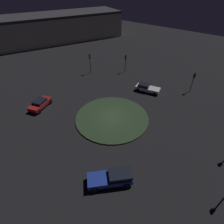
{
  "coord_description": "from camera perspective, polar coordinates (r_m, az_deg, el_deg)",
  "views": [
    {
      "loc": [
        16.34,
        13.13,
        17.48
      ],
      "look_at": [
        0.0,
        0.0,
        1.16
      ],
      "focal_mm": 28.75,
      "sensor_mm": 36.0,
      "label": 1
    }
  ],
  "objects": [
    {
      "name": "store_building",
      "position": [
        65.16,
        -15.89,
        24.6
      ],
      "size": [
        39.57,
        25.42,
        7.76
      ],
      "rotation": [
        0.0,
        0.0,
        5.9
      ],
      "color": "#ADA893",
      "rests_on": "ground_plane"
    },
    {
      "name": "roundabout_island",
      "position": [
        27.24,
        0.0,
        -1.77
      ],
      "size": [
        11.03,
        11.03,
        0.19
      ],
      "primitive_type": "cylinder",
      "color": "#2D4228",
      "rests_on": "ground_plane"
    },
    {
      "name": "car_blue",
      "position": [
        19.69,
        0.04,
        -20.16
      ],
      "size": [
        4.53,
        4.39,
        1.44
      ],
      "rotation": [
        0.0,
        0.0,
        -0.75
      ],
      "color": "#1E38A5",
      "rests_on": "ground_plane"
    },
    {
      "name": "traffic_light_southwest_near",
      "position": [
        39.59,
        -7.04,
        16.1
      ],
      "size": [
        0.37,
        0.4,
        4.15
      ],
      "rotation": [
        0.0,
        0.0,
        0.97
      ],
      "color": "#2D2D2D",
      "rests_on": "ground_plane"
    },
    {
      "name": "ground_plane",
      "position": [
        27.3,
        0.0,
        -1.92
      ],
      "size": [
        117.23,
        117.23,
        0.0
      ],
      "primitive_type": "plane",
      "color": "black"
    },
    {
      "name": "traffic_light_northwest",
      "position": [
        35.39,
        24.49,
        9.65
      ],
      "size": [
        0.39,
        0.36,
        3.71
      ],
      "rotation": [
        0.0,
        0.0,
        -0.4
      ],
      "color": "#2D2D2D",
      "rests_on": "ground_plane"
    },
    {
      "name": "traffic_light_southwest",
      "position": [
        40.07,
        4.32,
        16.14
      ],
      "size": [
        0.4,
        0.37,
        3.76
      ],
      "rotation": [
        0.0,
        0.0,
        0.5
      ],
      "color": "#2D2D2D",
      "rests_on": "ground_plane"
    },
    {
      "name": "car_white",
      "position": [
        34.0,
        11.03,
        7.56
      ],
      "size": [
        2.71,
        4.66,
        1.34
      ],
      "rotation": [
        0.0,
        0.0,
        1.79
      ],
      "color": "white",
      "rests_on": "ground_plane"
    },
    {
      "name": "car_red",
      "position": [
        31.33,
        -21.91,
        2.53
      ],
      "size": [
        4.33,
        3.01,
        1.38
      ],
      "rotation": [
        0.0,
        0.0,
        3.46
      ],
      "color": "red",
      "rests_on": "ground_plane"
    }
  ]
}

